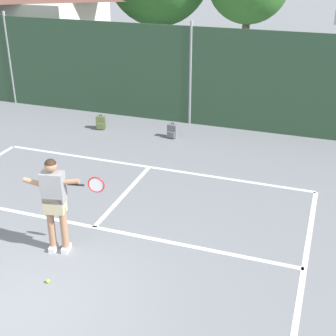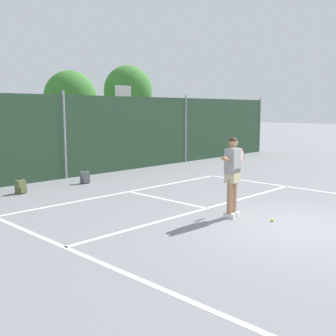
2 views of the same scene
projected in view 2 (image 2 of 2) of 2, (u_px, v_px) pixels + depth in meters
ground_plane at (298, 228)px, 8.63m from camera, size 120.00×120.00×0.00m
court_markings at (271, 222)px, 9.08m from camera, size 8.30×11.10×0.01m
chainlink_fence at (65, 137)px, 14.62m from camera, size 26.09×0.09×3.14m
basketball_hoop at (123, 113)px, 18.93m from camera, size 0.90×0.67×3.55m
tennis_player at (233, 170)px, 9.40m from camera, size 1.40×0.45×1.85m
tennis_ball at (272, 220)px, 9.14m from camera, size 0.07×0.07×0.07m
backpack_olive at (21, 187)px, 12.13m from camera, size 0.32×0.30×0.46m
backpack_grey at (85, 178)px, 13.79m from camera, size 0.30×0.27×0.46m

